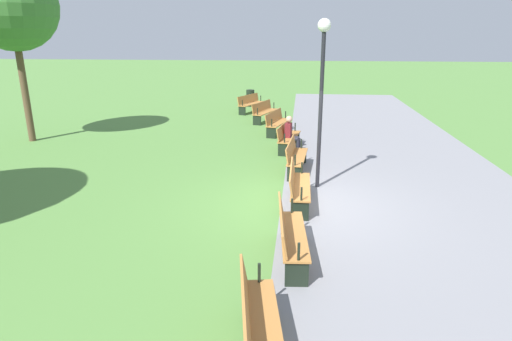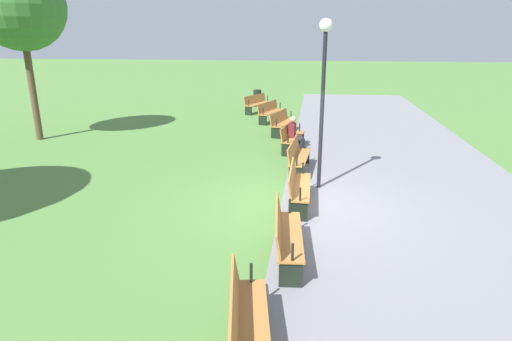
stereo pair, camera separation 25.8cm
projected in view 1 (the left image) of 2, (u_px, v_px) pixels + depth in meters
name	position (u px, v px, depth m)	size (l,w,h in m)	color
ground_plane	(300.00, 204.00, 10.14)	(120.00, 120.00, 0.00)	#54843D
path_paving	(420.00, 209.00, 9.86)	(40.18, 6.37, 0.01)	gray
bench_0	(250.00, 103.00, 22.10)	(2.01, 1.23, 0.89)	#B27538
bench_1	(264.00, 111.00, 19.73)	(2.04, 1.09, 0.89)	#B27538
bench_2	(277.00, 122.00, 17.33)	(2.05, 0.95, 0.89)	#B27538
bench_3	(287.00, 136.00, 14.89)	(2.04, 0.79, 0.89)	#B27538
bench_4	(295.00, 156.00, 12.44)	(2.02, 0.63, 0.89)	#B27538
bench_5	(298.00, 185.00, 10.00)	(1.99, 0.47, 0.89)	#B27538
bench_6	(290.00, 233.00, 7.58)	(2.02, 0.63, 0.89)	#B27538
bench_7	(257.00, 323.00, 5.19)	(2.04, 0.79, 0.89)	#B27538
person_seated	(291.00, 132.00, 14.69)	(0.39, 0.56, 1.20)	maroon
tree_0	(11.00, 6.00, 14.81)	(3.10, 3.10, 6.35)	brown
lamp_post	(322.00, 74.00, 10.44)	(0.32, 0.32, 4.19)	black
trash_bin	(250.00, 98.00, 23.99)	(0.45, 0.45, 0.91)	black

